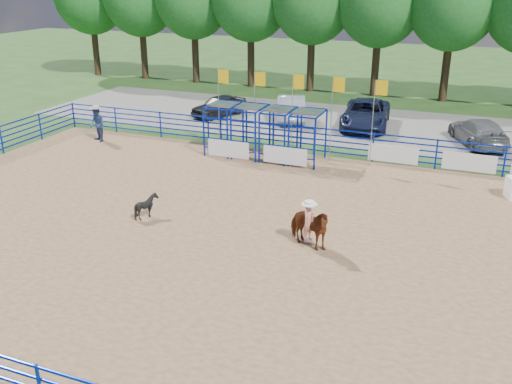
# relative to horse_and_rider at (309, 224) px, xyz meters

# --- Properties ---
(ground) EXTENTS (120.00, 120.00, 0.00)m
(ground) POSITION_rel_horse_and_rider_xyz_m (-2.75, 0.11, -0.88)
(ground) COLOR #365A24
(ground) RESTS_ON ground
(arena_dirt) EXTENTS (30.00, 20.00, 0.02)m
(arena_dirt) POSITION_rel_horse_and_rider_xyz_m (-2.75, 0.11, -0.87)
(arena_dirt) COLOR #9B744D
(arena_dirt) RESTS_ON ground
(gravel_strip) EXTENTS (40.00, 10.00, 0.01)m
(gravel_strip) POSITION_rel_horse_and_rider_xyz_m (-2.75, 17.11, -0.87)
(gravel_strip) COLOR slate
(gravel_strip) RESTS_ON ground
(horse_and_rider) EXTENTS (1.97, 1.41, 2.38)m
(horse_and_rider) POSITION_rel_horse_and_rider_xyz_m (0.00, 0.00, 0.00)
(horse_and_rider) COLOR brown
(horse_and_rider) RESTS_ON arena_dirt
(calf) EXTENTS (1.09, 1.03, 0.95)m
(calf) POSITION_rel_horse_and_rider_xyz_m (-6.46, 0.11, -0.38)
(calf) COLOR black
(calf) RESTS_ON arena_dirt
(spectator_cowboy) EXTENTS (1.17, 1.09, 1.97)m
(spectator_cowboy) POSITION_rel_horse_and_rider_xyz_m (-14.55, 8.11, 0.13)
(spectator_cowboy) COLOR navy
(spectator_cowboy) RESTS_ON arena_dirt
(car_a) EXTENTS (2.99, 4.23, 1.34)m
(car_a) POSITION_rel_horse_and_rider_xyz_m (-10.88, 16.03, -0.20)
(car_a) COLOR black
(car_a) RESTS_ON gravel_strip
(car_b) EXTENTS (3.20, 5.15, 1.60)m
(car_b) POSITION_rel_horse_and_rider_xyz_m (-6.23, 16.81, -0.06)
(car_b) COLOR gray
(car_b) RESTS_ON gravel_strip
(car_c) EXTENTS (3.27, 6.00, 1.60)m
(car_c) POSITION_rel_horse_and_rider_xyz_m (-1.46, 16.72, -0.07)
(car_c) COLOR #151A34
(car_c) RESTS_ON gravel_strip
(car_d) EXTENTS (3.71, 5.28, 1.42)m
(car_d) POSITION_rel_horse_and_rider_xyz_m (4.98, 15.32, -0.16)
(car_d) COLOR slate
(car_d) RESTS_ON gravel_strip
(perimeter_fence) EXTENTS (30.10, 20.10, 1.50)m
(perimeter_fence) POSITION_rel_horse_and_rider_xyz_m (-2.75, 0.11, -0.13)
(perimeter_fence) COLOR #0720A3
(perimeter_fence) RESTS_ON ground
(chute_assembly) EXTENTS (19.32, 2.41, 4.20)m
(chute_assembly) POSITION_rel_horse_and_rider_xyz_m (-4.65, 8.95, 0.38)
(chute_assembly) COLOR #0720A3
(chute_assembly) RESTS_ON ground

